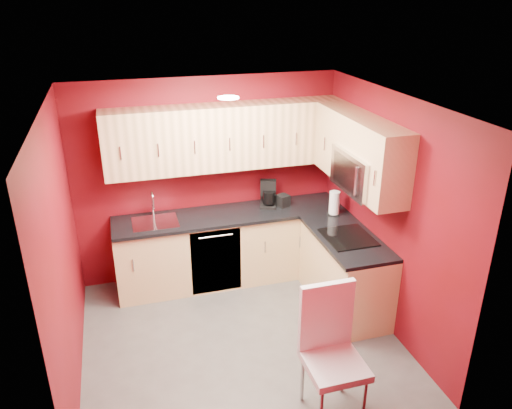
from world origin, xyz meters
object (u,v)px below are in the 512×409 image
dining_chair (335,358)px  napkin_holder (283,201)px  paper_towel (334,203)px  microwave (363,172)px  sink (155,219)px  coffee_maker (268,194)px

dining_chair → napkin_holder: bearing=81.3°
dining_chair → paper_towel: bearing=66.5°
microwave → dining_chair: size_ratio=0.64×
microwave → paper_towel: 0.86m
sink → dining_chair: bearing=-63.3°
microwave → paper_towel: bearing=90.5°
microwave → dining_chair: (-0.88, -1.40, -1.07)m
microwave → napkin_holder: 1.33m
dining_chair → coffee_maker: bearing=85.6°
coffee_maker → paper_towel: coffee_maker is taller
sink → coffee_maker: 1.41m
sink → napkin_holder: sink is taller
coffee_maker → dining_chair: coffee_maker is taller
microwave → dining_chair: 1.97m
coffee_maker → napkin_holder: coffee_maker is taller
napkin_holder → paper_towel: 0.65m
sink → dining_chair: (1.21, -2.40, -0.35)m
sink → paper_towel: 2.13m
microwave → paper_towel: size_ratio=2.63×
sink → microwave: bearing=-25.6°
sink → napkin_holder: 1.58m
paper_towel → dining_chair: 2.25m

